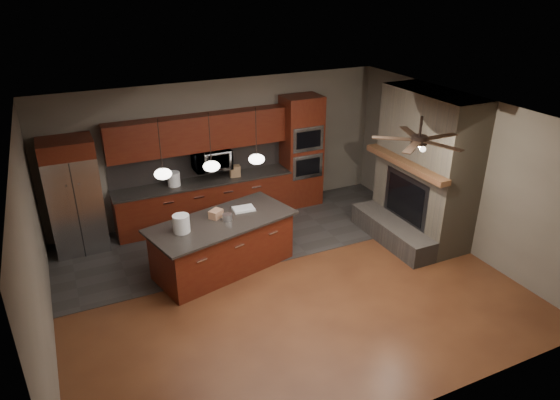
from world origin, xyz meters
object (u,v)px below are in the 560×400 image
cardboard_box (216,214)px  paint_can (227,217)px  microwave (211,159)px  kitchen_island (223,244)px  white_bucket (181,224)px  paint_tray (244,209)px  counter_bucket (174,179)px  refrigerator (74,196)px  oven_tower (301,152)px  counter_box (235,171)px

cardboard_box → paint_can: bearing=-85.3°
microwave → kitchen_island: (-0.46, -1.90, -0.84)m
white_bucket → paint_can: 0.80m
white_bucket → paint_tray: size_ratio=0.79×
paint_tray → counter_bucket: 1.81m
refrigerator → paint_can: refrigerator is taller
oven_tower → white_bucket: size_ratio=8.27×
white_bucket → paint_tray: (1.18, 0.33, -0.13)m
paint_tray → cardboard_box: cardboard_box is taller
white_bucket → counter_bucket: 1.99m
paint_can → cardboard_box: bearing=129.8°
kitchen_island → paint_can: bearing=-32.0°
microwave → counter_box: bearing=-12.6°
refrigerator → cardboard_box: 2.65m
paint_can → cardboard_box: size_ratio=0.75×
kitchen_island → counter_bucket: 1.96m
oven_tower → counter_box: size_ratio=10.41×
cardboard_box → counter_bucket: counter_bucket is taller
paint_tray → counter_box: 1.63m
kitchen_island → paint_tray: bearing=11.2°
kitchen_island → paint_can: paint_can is taller
paint_can → paint_tray: bearing=33.0°
oven_tower → kitchen_island: size_ratio=0.90×
kitchen_island → counter_box: size_ratio=11.56×
oven_tower → paint_tray: oven_tower is taller
microwave → paint_tray: size_ratio=2.00×
counter_box → counter_bucket: bearing=-172.8°
white_bucket → kitchen_island: bearing=8.7°
refrigerator → kitchen_island: 2.84m
oven_tower → cardboard_box: oven_tower is taller
kitchen_island → cardboard_box: 0.55m
refrigerator → paint_tray: size_ratio=5.76×
microwave → white_bucket: 2.33m
paint_tray → counter_box: (0.43, 1.57, 0.08)m
cardboard_box → refrigerator: bearing=107.0°
microwave → white_bucket: size_ratio=2.54×
kitchen_island → cardboard_box: (-0.05, 0.14, 0.52)m
white_bucket → microwave: bearing=59.9°
paint_tray → kitchen_island: bearing=-150.6°
oven_tower → microwave: 1.98m
paint_can → counter_bucket: 1.92m
oven_tower → kitchen_island: 3.14m
refrigerator → cardboard_box: size_ratio=9.69×
cardboard_box → counter_box: 1.91m
paint_tray → paint_can: bearing=-142.9°
kitchen_island → paint_can: 0.52m
kitchen_island → oven_tower: bearing=22.9°
microwave → paint_tray: 1.71m
oven_tower → white_bucket: 3.69m
counter_bucket → kitchen_island: bearing=-79.8°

